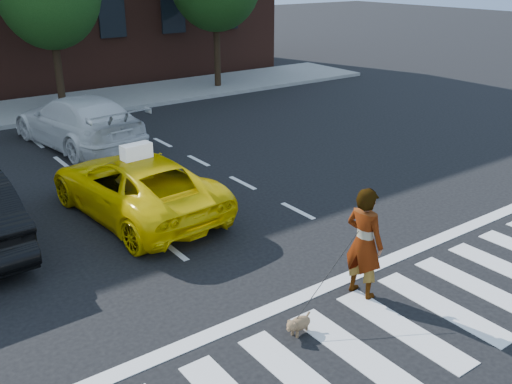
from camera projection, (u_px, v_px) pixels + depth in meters
ground at (402, 329)px, 8.76m from camera, size 120.00×120.00×0.00m
crosswalk at (402, 328)px, 8.76m from camera, size 13.00×2.40×0.01m
stop_line at (331, 284)px, 9.96m from camera, size 12.00×0.30×0.01m
sidewalk_far at (46, 108)px, 21.86m from camera, size 30.00×4.00×0.15m
taxi at (135, 185)px, 12.56m from camera, size 2.65×5.06×1.36m
white_suv at (78, 121)px, 17.29m from camera, size 2.87×5.61×1.56m
woman at (364, 243)px, 9.35m from camera, size 0.55×0.76×1.93m
dog at (298, 324)px, 8.57m from camera, size 0.54×0.27×0.31m
taxi_sign at (136, 151)px, 12.10m from camera, size 0.67×0.33×0.32m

